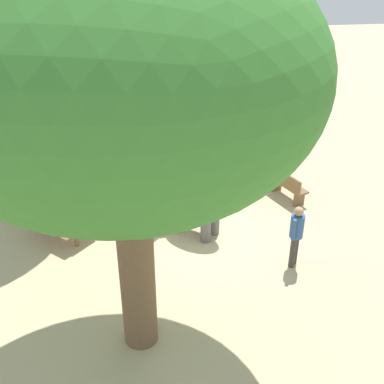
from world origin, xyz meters
The scene contains 8 objects.
ground_plane centered at (0.00, 0.00, 0.00)m, with size 60.00×60.00×0.00m, color tan.
elephant centered at (-0.16, 0.59, 0.95)m, with size 2.04×1.97×1.49m.
person_handler centered at (2.14, -1.28, 0.95)m, with size 0.35×0.42×1.62m.
shade_tree_secondary centered at (-1.61, -3.16, 5.24)m, with size 6.12×5.61×7.44m.
wooden_bench centered at (2.96, 1.90, 0.47)m, with size 0.89×1.45×0.88m.
picnic_table_near centered at (-3.36, 0.87, 0.59)m, with size 2.11×2.10×0.78m.
market_stall_white centered at (-1.82, 9.09, 1.14)m, with size 2.50×2.50×2.52m.
market_stall_blue centered at (0.78, 9.09, 1.14)m, with size 2.50×2.50×2.52m.
Camera 1 is at (-1.53, -10.10, 7.16)m, focal length 44.30 mm.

